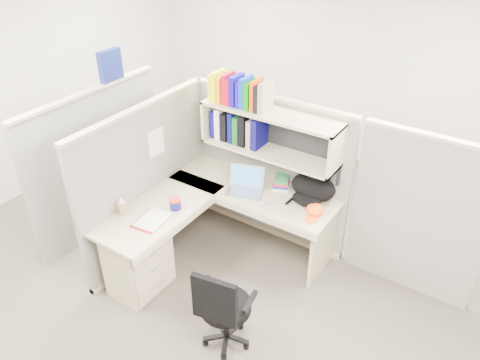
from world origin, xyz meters
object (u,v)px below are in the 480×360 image
Objects in this scene: desk at (169,243)px; backpack at (311,190)px; snack_canister at (175,204)px; laptop at (244,182)px; task_chair at (224,319)px.

desk is 3.91× the size of backpack.
snack_canister is at bearing -119.59° from backpack.
backpack is 1.30m from snack_canister.
task_chair is at bearing -83.57° from laptop.
task_chair is (0.95, -0.56, -0.47)m from snack_canister.
desk is at bearing -113.41° from backpack.
desk is 15.55× the size of snack_canister.
backpack reaches higher than task_chair.
task_chair is at bearing -71.28° from backpack.
backpack is 1.48m from task_chair.
laptop reaches higher than task_chair.
laptop is at bearing 64.11° from desk.
laptop is (0.37, 0.76, 0.42)m from desk.
backpack is at bearing 39.02° from snack_canister.
task_chair is (-0.06, -1.38, -0.55)m from backpack.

